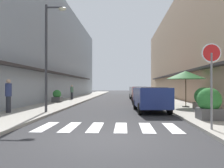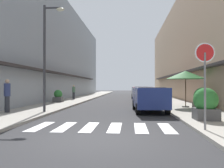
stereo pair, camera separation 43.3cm
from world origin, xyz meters
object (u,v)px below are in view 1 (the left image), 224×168
round_street_sign (211,63)px  planter_far (57,96)px  pedestrian_walking_near (8,95)px  pedestrian_walking_far (72,92)px  parked_car_far (138,91)px  planter_corner (209,104)px  planter_midblock (203,99)px  street_lamp (49,47)px  cafe_umbrella (186,75)px  parked_car_near (151,96)px  parked_car_mid (142,93)px

round_street_sign → planter_far: size_ratio=2.64×
pedestrian_walking_near → pedestrian_walking_far: pedestrian_walking_near is taller
parked_car_far → pedestrian_walking_far: bearing=-168.0°
planter_corner → planter_midblock: 4.69m
parked_car_far → planter_midblock: 12.25m
round_street_sign → planter_corner: size_ratio=2.11×
round_street_sign → planter_far: (-8.81, 12.60, -1.67)m
pedestrian_walking_far → street_lamp: bearing=-70.5°
street_lamp → pedestrian_walking_far: 12.66m
planter_far → pedestrian_walking_far: 4.56m
planter_midblock → round_street_sign: bearing=-106.2°
cafe_umbrella → planter_far: size_ratio=2.42×
planter_far → street_lamp: bearing=-77.0°
parked_car_far → planter_corner: planter_corner is taller
planter_midblock → planter_far: 12.23m
planter_corner → parked_car_near: bearing=117.6°
planter_midblock → pedestrian_walking_far: 14.67m
parked_car_mid → planter_far: size_ratio=3.88×
parked_car_mid → planter_midblock: 6.84m
cafe_umbrella → pedestrian_walking_far: size_ratio=1.70×
parked_car_near → planter_far: 9.82m
pedestrian_walking_near → cafe_umbrella: bearing=-83.4°
parked_car_near → planter_midblock: (3.30, 0.60, -0.16)m
round_street_sign → planter_corner: round_street_sign is taller
parked_car_far → pedestrian_walking_near: bearing=-118.6°
planter_corner → planter_far: bearing=133.0°
parked_car_near → round_street_sign: size_ratio=1.52×
parked_car_far → planter_midblock: (3.30, -11.79, -0.16)m
cafe_umbrella → planter_corner: 6.20m
parked_car_near → planter_corner: size_ratio=3.21×
round_street_sign → street_lamp: size_ratio=0.48×
parked_car_mid → pedestrian_walking_near: bearing=-132.6°
parked_car_near → cafe_umbrella: size_ratio=1.66×
round_street_sign → planter_corner: 2.90m
round_street_sign → pedestrian_walking_near: bearing=154.2°
planter_midblock → parked_car_far: bearing=105.6°
parked_car_mid → planter_corner: planter_corner is taller
parked_car_far → pedestrian_walking_near: size_ratio=2.39×
parked_car_near → parked_car_far: (-0.00, 12.40, -0.00)m
parked_car_mid → cafe_umbrella: size_ratio=1.60×
pedestrian_walking_near → pedestrian_walking_far: 12.76m
parked_car_far → street_lamp: size_ratio=0.73×
round_street_sign → planter_midblock: (2.00, 6.88, -1.54)m
parked_car_near → pedestrian_walking_near: pedestrian_walking_near is taller
parked_car_far → street_lamp: 15.19m
cafe_umbrella → planter_corner: cafe_umbrella is taller
parked_car_far → planter_corner: (2.05, -16.32, -0.13)m
parked_car_near → pedestrian_walking_far: size_ratio=2.83×
pedestrian_walking_near → parked_car_mid: bearing=-56.8°
round_street_sign → planter_midblock: size_ratio=2.13×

